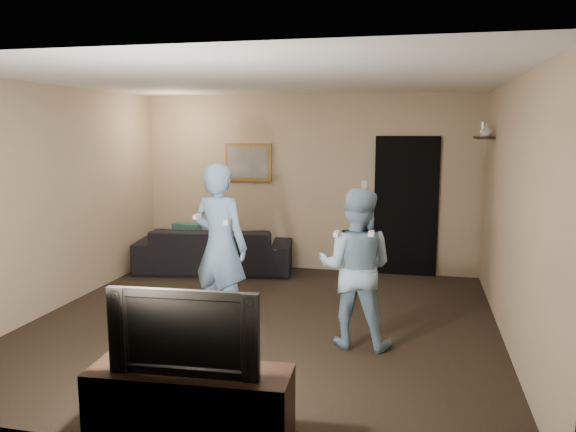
% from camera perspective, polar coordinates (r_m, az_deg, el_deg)
% --- Properties ---
extents(ground, '(5.00, 5.00, 0.00)m').
position_cam_1_polar(ground, '(6.25, -2.64, -10.83)').
color(ground, black).
rests_on(ground, ground).
extents(ceiling, '(5.00, 5.00, 0.04)m').
position_cam_1_polar(ceiling, '(5.90, -2.83, 13.68)').
color(ceiling, silver).
rests_on(ceiling, wall_back).
extents(wall_back, '(5.00, 0.04, 2.60)m').
position_cam_1_polar(wall_back, '(8.35, 1.95, 3.36)').
color(wall_back, tan).
rests_on(wall_back, ground).
extents(wall_front, '(5.00, 0.04, 2.60)m').
position_cam_1_polar(wall_front, '(3.63, -13.58, -4.23)').
color(wall_front, tan).
rests_on(wall_front, ground).
extents(wall_left, '(0.04, 5.00, 2.60)m').
position_cam_1_polar(wall_left, '(7.04, -22.73, 1.62)').
color(wall_left, tan).
rests_on(wall_left, ground).
extents(wall_right, '(0.04, 5.00, 2.60)m').
position_cam_1_polar(wall_right, '(5.78, 21.85, 0.22)').
color(wall_right, tan).
rests_on(wall_right, ground).
extents(sofa, '(2.38, 1.25, 0.66)m').
position_cam_1_polar(sofa, '(8.41, -7.44, -3.36)').
color(sofa, black).
rests_on(sofa, ground).
extents(throw_pillow, '(0.45, 0.20, 0.44)m').
position_cam_1_polar(throw_pillow, '(8.54, -10.21, -2.22)').
color(throw_pillow, '#17473F').
rests_on(throw_pillow, sofa).
extents(painting_frame, '(0.72, 0.05, 0.57)m').
position_cam_1_polar(painting_frame, '(8.52, -4.04, 5.48)').
color(painting_frame, olive).
rests_on(painting_frame, wall_back).
extents(painting_canvas, '(0.62, 0.01, 0.47)m').
position_cam_1_polar(painting_canvas, '(8.50, -4.09, 5.47)').
color(painting_canvas, slate).
rests_on(painting_canvas, painting_frame).
extents(doorway, '(0.90, 0.06, 2.00)m').
position_cam_1_polar(doorway, '(8.20, 11.89, 0.96)').
color(doorway, black).
rests_on(doorway, ground).
extents(light_switch, '(0.08, 0.02, 0.12)m').
position_cam_1_polar(light_switch, '(8.20, 7.76, 3.18)').
color(light_switch, silver).
rests_on(light_switch, wall_back).
extents(wall_shelf, '(0.20, 0.60, 0.03)m').
position_cam_1_polar(wall_shelf, '(7.50, 19.28, 7.52)').
color(wall_shelf, black).
rests_on(wall_shelf, wall_right).
extents(shelf_vase, '(0.18, 0.18, 0.15)m').
position_cam_1_polar(shelf_vase, '(7.28, 19.49, 8.20)').
color(shelf_vase, '#B4B4B9').
rests_on(shelf_vase, wall_shelf).
extents(shelf_figurine, '(0.06, 0.06, 0.18)m').
position_cam_1_polar(shelf_figurine, '(7.61, 19.22, 8.32)').
color(shelf_figurine, silver).
rests_on(shelf_figurine, wall_shelf).
extents(tv_console, '(1.41, 0.53, 0.49)m').
position_cam_1_polar(tv_console, '(4.09, -9.89, -18.29)').
color(tv_console, black).
rests_on(tv_console, ground).
extents(television, '(1.03, 0.20, 0.59)m').
position_cam_1_polar(television, '(3.87, -10.11, -11.15)').
color(television, black).
rests_on(television, tv_console).
extents(wii_player_left, '(0.73, 0.58, 1.76)m').
position_cam_1_polar(wii_player_left, '(5.96, -6.91, -3.06)').
color(wii_player_left, '#6F99C0').
rests_on(wii_player_left, ground).
extents(wii_player_right, '(0.79, 0.64, 1.55)m').
position_cam_1_polar(wii_player_right, '(5.48, 6.89, -5.25)').
color(wii_player_right, '#8CB2CC').
rests_on(wii_player_right, ground).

